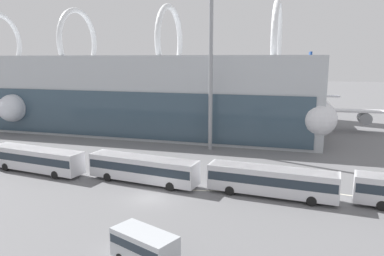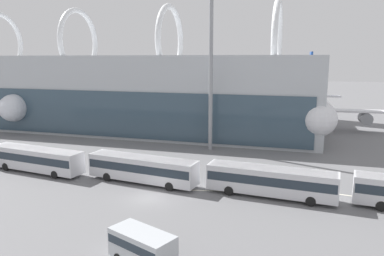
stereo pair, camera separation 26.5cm
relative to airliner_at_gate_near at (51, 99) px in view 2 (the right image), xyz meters
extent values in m
plane|color=slate|center=(41.56, -39.25, -4.96)|extent=(440.00, 440.00, 0.00)
cube|color=#B2B7BC|center=(-11.00, -2.07, 2.46)|extent=(141.37, 25.02, 14.85)
torus|color=white|center=(-11.00, -2.07, 12.82)|extent=(1.10, 14.12, 14.12)
torus|color=white|center=(9.73, -2.07, 12.82)|extent=(1.10, 14.12, 14.12)
torus|color=white|center=(30.45, -2.07, 12.82)|extent=(1.10, 14.12, 14.12)
torus|color=white|center=(51.18, -2.07, 12.82)|extent=(1.10, 14.12, 14.12)
cylinder|color=silver|center=(0.18, -0.86, 0.07)|extent=(11.46, 30.83, 5.15)
sphere|color=silver|center=(3.40, -15.73, 0.07)|extent=(5.05, 5.05, 5.05)
cone|color=silver|center=(-3.03, 14.02, 0.07)|extent=(6.20, 7.56, 4.90)
cube|color=silver|center=(-0.21, 0.96, -0.83)|extent=(32.06, 10.47, 0.35)
cylinder|color=gray|center=(8.55, 2.85, -2.44)|extent=(3.37, 3.92, 2.71)
cylinder|color=gray|center=(-8.96, -0.93, -2.44)|extent=(3.37, 3.92, 2.71)
cube|color=#5B338C|center=(-2.87, 13.29, 4.81)|extent=(1.56, 5.52, 7.94)
cube|color=silver|center=(-2.87, 13.29, 0.59)|extent=(13.77, 5.96, 0.28)
cylinder|color=gray|center=(2.34, -10.83, -2.43)|extent=(0.36, 0.36, 3.97)
cylinder|color=black|center=(2.34, -10.83, -4.41)|extent=(0.67, 1.17, 1.10)
cylinder|color=gray|center=(3.07, 1.67, -2.43)|extent=(0.36, 0.36, 3.97)
cylinder|color=black|center=(3.07, 1.67, -4.41)|extent=(0.67, 1.17, 1.10)
cylinder|color=gray|center=(-3.48, 0.25, -2.43)|extent=(0.36, 0.36, 3.97)
cylinder|color=black|center=(-3.48, 0.25, -4.41)|extent=(0.67, 1.17, 1.10)
cylinder|color=white|center=(58.18, 3.55, 0.13)|extent=(6.80, 33.73, 5.43)
sphere|color=white|center=(58.87, -13.21, 0.13)|extent=(5.32, 5.32, 5.32)
cone|color=white|center=(57.49, 20.30, 0.13)|extent=(5.45, 7.57, 5.16)
cube|color=white|center=(58.10, 5.59, -0.82)|extent=(36.25, 4.84, 0.35)
cylinder|color=gray|center=(68.21, 6.01, -2.23)|extent=(2.46, 3.54, 2.32)
cylinder|color=gray|center=(47.99, 5.18, -2.23)|extent=(2.46, 3.54, 2.32)
cube|color=#1E4799|center=(57.52, 19.49, 5.92)|extent=(0.69, 6.99, 9.97)
cube|color=white|center=(57.52, 19.49, 0.67)|extent=(14.23, 3.78, 0.28)
cylinder|color=gray|center=(58.64, -7.69, -2.41)|extent=(0.36, 0.36, 4.00)
cylinder|color=black|center=(58.64, -7.69, -4.41)|extent=(0.49, 1.12, 1.10)
cylinder|color=gray|center=(61.62, 5.74, -2.41)|extent=(0.36, 0.36, 4.00)
cylinder|color=black|center=(61.62, 5.74, -4.41)|extent=(0.49, 1.12, 1.10)
cylinder|color=gray|center=(54.57, 5.45, -2.41)|extent=(0.36, 0.36, 4.00)
cylinder|color=black|center=(54.57, 5.45, -4.41)|extent=(0.49, 1.12, 1.10)
cube|color=silver|center=(24.08, -34.92, -3.23)|extent=(13.65, 4.32, 2.71)
cube|color=#232D38|center=(24.08, -34.92, -2.96)|extent=(13.39, 4.32, 0.95)
cube|color=silver|center=(24.08, -34.92, -1.94)|extent=(13.24, 4.19, 0.12)
cylinder|color=black|center=(28.36, -34.23, -4.46)|extent=(1.03, 0.42, 1.00)
cylinder|color=black|center=(28.05, -36.66, -4.46)|extent=(1.03, 0.42, 1.00)
cylinder|color=black|center=(20.11, -33.18, -4.46)|extent=(1.03, 0.42, 1.00)
cylinder|color=black|center=(19.80, -35.61, -4.46)|extent=(1.03, 0.42, 1.00)
cube|color=silver|center=(38.81, -34.89, -3.23)|extent=(13.65, 4.34, 2.71)
cube|color=#232D38|center=(38.81, -34.89, -2.96)|extent=(13.39, 4.33, 0.95)
cube|color=silver|center=(38.81, -34.89, -1.94)|extent=(13.24, 4.21, 0.12)
cylinder|color=black|center=(43.10, -34.20, -4.46)|extent=(1.03, 0.42, 1.00)
cylinder|color=black|center=(42.79, -36.64, -4.46)|extent=(1.03, 0.42, 1.00)
cylinder|color=black|center=(34.84, -33.14, -4.46)|extent=(1.03, 0.42, 1.00)
cylinder|color=black|center=(34.53, -35.58, -4.46)|extent=(1.03, 0.42, 1.00)
cube|color=silver|center=(53.55, -35.15, -3.23)|extent=(13.59, 3.74, 2.71)
cube|color=#232D38|center=(53.55, -35.15, -2.96)|extent=(13.33, 3.75, 0.95)
cube|color=silver|center=(53.55, -35.15, -1.94)|extent=(13.18, 3.63, 0.12)
cylinder|color=black|center=(57.79, -34.27, -4.46)|extent=(1.02, 0.38, 1.00)
cylinder|color=black|center=(57.59, -36.71, -4.46)|extent=(1.02, 0.38, 1.00)
cylinder|color=black|center=(49.50, -33.59, -4.46)|extent=(1.02, 0.38, 1.00)
cylinder|color=black|center=(49.30, -36.03, -4.46)|extent=(1.02, 0.38, 1.00)
cylinder|color=black|center=(64.27, -33.59, -4.46)|extent=(1.03, 0.40, 1.00)
cylinder|color=black|center=(64.01, -36.03, -4.46)|extent=(1.03, 0.40, 1.00)
cube|color=#B2B7BC|center=(46.04, -51.05, -3.63)|extent=(5.36, 3.88, 2.06)
cube|color=#232D38|center=(46.04, -51.05, -3.30)|extent=(5.24, 3.84, 0.62)
cylinder|color=black|center=(45.12, -49.56, -4.61)|extent=(0.73, 0.47, 0.70)
cylinder|color=gray|center=(42.42, -16.74, 8.57)|extent=(0.64, 0.64, 27.06)
cube|color=silver|center=(60.69, -32.39, -4.96)|extent=(11.65, 2.02, 0.01)
cube|color=silver|center=(49.91, -34.72, -4.96)|extent=(11.62, 2.70, 0.01)
camera|label=1|loc=(56.18, -73.49, 9.37)|focal=35.00mm
camera|label=2|loc=(56.43, -73.41, 9.37)|focal=35.00mm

